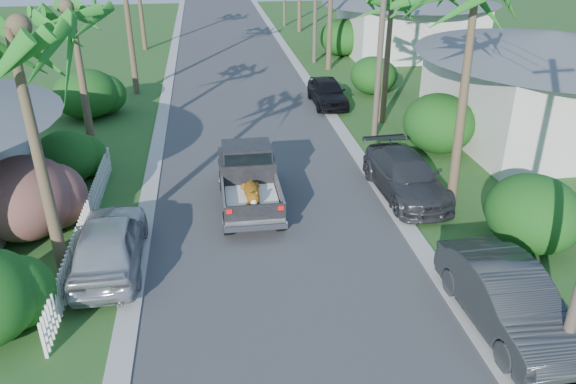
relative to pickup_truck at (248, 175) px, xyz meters
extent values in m
plane|color=#285720|center=(0.70, -7.32, -1.01)|extent=(120.00, 120.00, 0.00)
cube|color=#38383A|center=(0.70, 17.68, -1.00)|extent=(8.00, 100.00, 0.02)
cube|color=#A5A39E|center=(-3.60, 17.68, -0.98)|extent=(0.60, 100.00, 0.06)
cube|color=#A5A39E|center=(5.00, 17.68, -0.98)|extent=(0.60, 100.00, 0.06)
cylinder|color=black|center=(-0.85, -2.21, -0.63)|extent=(0.28, 0.76, 0.76)
cylinder|color=black|center=(0.85, -2.21, -0.63)|extent=(0.28, 0.76, 0.76)
cylinder|color=black|center=(-0.85, 1.04, -0.63)|extent=(0.28, 0.76, 0.76)
cylinder|color=black|center=(0.85, 1.04, -0.63)|extent=(0.28, 0.76, 0.76)
cube|color=slate|center=(0.00, -1.56, -0.39)|extent=(1.90, 2.40, 0.24)
cube|color=slate|center=(-0.92, -1.56, -0.01)|extent=(0.06, 2.40, 0.55)
cube|color=slate|center=(0.92, -1.56, -0.01)|extent=(0.06, 2.40, 0.55)
cube|color=black|center=(0.00, -2.73, -0.03)|extent=(1.92, 0.08, 0.52)
cube|color=silver|center=(0.00, -2.89, -0.46)|extent=(1.98, 0.18, 0.18)
cube|color=red|center=(-0.80, -2.78, 0.09)|extent=(0.18, 0.05, 0.14)
cube|color=red|center=(0.80, -2.78, 0.09)|extent=(0.18, 0.05, 0.14)
cube|color=black|center=(0.00, 0.29, 0.04)|extent=(1.94, 1.65, 1.10)
cube|color=black|center=(0.00, 0.29, 0.77)|extent=(1.70, 1.35, 0.55)
cube|color=black|center=(0.00, -0.38, 0.74)|extent=(1.60, 0.05, 0.45)
cube|color=black|center=(0.00, 1.54, -0.11)|extent=(1.94, 1.20, 0.80)
cube|color=white|center=(0.00, -1.56, -0.19)|extent=(1.70, 2.10, 0.16)
ellipsoid|color=orange|center=(0.00, -1.46, 0.11)|extent=(0.48, 1.25, 0.43)
sphere|color=orange|center=(0.00, -2.21, 0.19)|extent=(0.40, 0.40, 0.40)
ellipsoid|color=white|center=(0.00, -1.46, 0.01)|extent=(0.32, 0.86, 0.18)
imported|color=#2A2D2F|center=(5.70, -7.80, -0.21)|extent=(1.83, 4.92, 1.61)
imported|color=#303236|center=(5.70, -0.32, -0.28)|extent=(2.31, 5.13, 1.46)
imported|color=black|center=(5.16, 10.84, -0.29)|extent=(1.72, 4.22, 1.44)
imported|color=#B7B9BF|center=(-4.30, -3.63, -0.20)|extent=(1.98, 4.76, 1.61)
cone|color=brown|center=(-5.50, -4.32, 2.49)|extent=(0.36, 0.71, 7.01)
cone|color=brown|center=(-6.10, 4.68, 2.09)|extent=(0.36, 0.61, 6.21)
cone|color=brown|center=(-5.30, 14.68, 2.99)|extent=(0.36, 0.36, 8.00)
cone|color=brown|center=(-5.80, 26.68, 2.24)|extent=(0.36, 0.75, 6.51)
cone|color=brown|center=(7.00, -1.32, 2.74)|extent=(0.36, 0.73, 7.51)
cone|color=brown|center=(7.30, 7.68, 1.99)|extent=(0.36, 0.54, 6.01)
cone|color=brown|center=(6.90, 18.68, 3.09)|extent=(0.36, 0.36, 8.20)
ellipsoid|color=#B31952|center=(-7.10, -1.32, 0.29)|extent=(3.00, 3.30, 2.60)
ellipsoid|color=#124012|center=(-6.70, 2.68, -0.01)|extent=(2.40, 2.64, 2.00)
ellipsoid|color=#124012|center=(-7.30, 10.68, 0.19)|extent=(3.20, 3.52, 2.40)
ellipsoid|color=#124012|center=(8.30, -4.32, 0.14)|extent=(2.80, 3.08, 2.30)
ellipsoid|color=#124012|center=(8.50, 3.68, 0.24)|extent=(3.00, 3.30, 2.50)
ellipsoid|color=#124012|center=(8.20, 12.68, 0.04)|extent=(2.60, 2.86, 2.10)
ellipsoid|color=#124012|center=(8.70, 22.68, 0.29)|extent=(3.20, 3.52, 2.60)
cube|color=white|center=(-5.30, -1.82, -0.51)|extent=(0.10, 11.00, 1.00)
cube|color=silver|center=(13.70, 4.68, 0.89)|extent=(8.00, 9.00, 3.80)
cone|color=#595B60|center=(13.70, 4.68, 3.29)|extent=(6.48, 6.48, 1.00)
cube|color=silver|center=(13.70, 22.68, 0.79)|extent=(9.00, 8.00, 3.60)
cylinder|color=brown|center=(6.30, 5.68, 3.49)|extent=(0.26, 0.26, 9.00)
camera|label=1|loc=(-1.20, -18.02, 8.19)|focal=35.00mm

